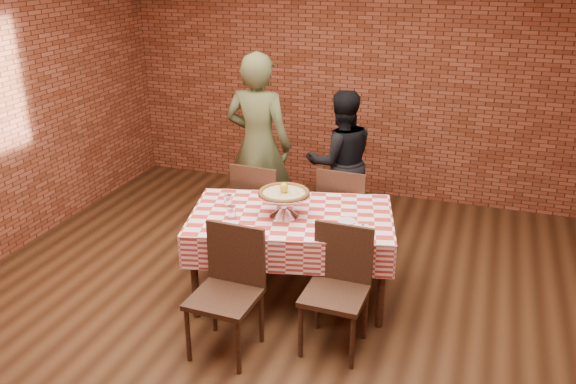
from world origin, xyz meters
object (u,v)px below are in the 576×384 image
(pizza, at_px, (284,193))
(chair_near_right, at_px, (335,294))
(water_glass_right, at_px, (228,201))
(table, at_px, (291,256))
(water_glass_left, at_px, (232,212))
(condiment_caddy, at_px, (300,192))
(pizza_stand, at_px, (284,205))
(diner_olive, at_px, (258,146))
(chair_far_right, at_px, (346,211))
(diner_black, at_px, (341,162))
(chair_far_left, at_px, (263,206))
(chair_near_left, at_px, (224,296))

(pizza, height_order, chair_near_right, pizza)
(water_glass_right, bearing_deg, table, 2.83)
(water_glass_left, height_order, condiment_caddy, condiment_caddy)
(pizza_stand, height_order, pizza, pizza)
(pizza_stand, bearing_deg, chair_near_right, -43.51)
(chair_near_right, bearing_deg, table, 133.19)
(table, relative_size, pizza, 3.92)
(condiment_caddy, relative_size, diner_olive, 0.07)
(pizza, bearing_deg, table, 46.89)
(pizza, xyz_separation_m, water_glass_right, (-0.51, 0.02, -0.14))
(table, bearing_deg, chair_far_right, 72.74)
(water_glass_left, relative_size, diner_black, 0.07)
(table, distance_m, chair_far_left, 0.87)
(condiment_caddy, bearing_deg, chair_near_right, -49.78)
(pizza, xyz_separation_m, diner_olive, (-0.68, 1.15, -0.02))
(chair_near_left, bearing_deg, pizza_stand, 82.05)
(chair_near_right, xyz_separation_m, diner_olive, (-1.26, 1.70, 0.48))
(table, bearing_deg, water_glass_right, -177.17)
(pizza_stand, bearing_deg, table, 46.89)
(diner_black, bearing_deg, water_glass_left, 45.71)
(pizza, relative_size, chair_near_left, 0.44)
(water_glass_left, bearing_deg, diner_olive, 102.49)
(table, distance_m, pizza_stand, 0.48)
(condiment_caddy, bearing_deg, water_glass_left, -115.62)
(chair_near_right, height_order, chair_far_left, chair_far_left)
(water_glass_right, xyz_separation_m, chair_far_right, (0.81, 0.87, -0.34))
(table, height_order, chair_far_left, chair_far_left)
(condiment_caddy, height_order, diner_black, diner_black)
(pizza, distance_m, diner_olive, 1.33)
(chair_near_right, bearing_deg, chair_near_left, -156.36)
(chair_far_left, distance_m, diner_olive, 0.65)
(pizza, height_order, diner_black, diner_black)
(chair_far_left, xyz_separation_m, diner_black, (0.57, 0.74, 0.27))
(chair_far_left, height_order, diner_olive, diner_olive)
(chair_far_right, bearing_deg, water_glass_right, 49.26)
(diner_olive, bearing_deg, table, 124.57)
(chair_near_left, bearing_deg, water_glass_right, 114.23)
(pizza, height_order, chair_near_left, pizza)
(water_glass_right, distance_m, chair_far_right, 1.24)
(pizza_stand, height_order, diner_black, diner_black)
(pizza_stand, xyz_separation_m, water_glass_right, (-0.51, 0.02, -0.04))
(pizza, distance_m, chair_far_right, 1.06)
(pizza_stand, height_order, chair_far_left, pizza_stand)
(water_glass_right, height_order, condiment_caddy, condiment_caddy)
(water_glass_right, xyz_separation_m, condiment_caddy, (0.51, 0.36, 0.01))
(water_glass_right, xyz_separation_m, diner_olive, (-0.17, 1.13, 0.13))
(pizza_stand, bearing_deg, chair_far_right, 70.93)
(pizza_stand, bearing_deg, pizza, -90.00)
(chair_near_right, relative_size, chair_far_right, 0.99)
(table, height_order, condiment_caddy, condiment_caddy)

